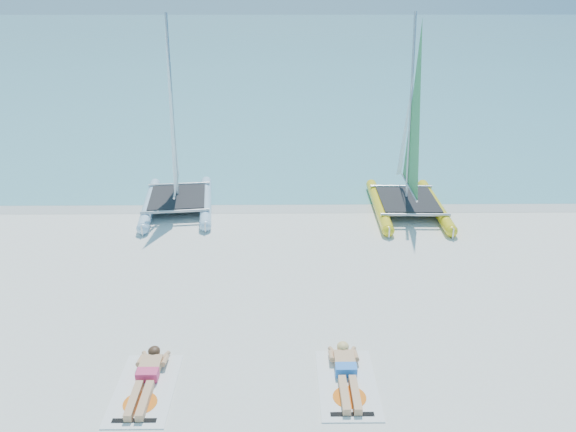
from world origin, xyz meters
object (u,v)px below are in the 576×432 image
sunbather_a (147,377)px  catamaran_yellow (409,148)px  catamaran_blue (174,152)px  sunbather_b (346,371)px  towel_b (347,384)px  towel_a (145,389)px

sunbather_a → catamaran_yellow: bearing=53.6°
catamaran_yellow → sunbather_a: size_ratio=3.38×
catamaran_blue → catamaran_yellow: 6.99m
sunbather_a → sunbather_b: bearing=1.8°
catamaran_blue → towel_b: 9.54m
catamaran_blue → catamaran_yellow: bearing=-6.3°
towel_b → catamaran_blue: bearing=117.4°
catamaran_yellow → towel_b: size_ratio=3.15×
catamaran_yellow → towel_a: catamaran_yellow is taller
towel_b → sunbather_b: 0.22m
sunbather_b → towel_b: bearing=-90.0°
catamaran_yellow → sunbather_b: (-2.67, -8.19, -1.72)m
towel_a → sunbather_a: (0.00, 0.19, 0.11)m
catamaran_blue → towel_b: size_ratio=3.13×
catamaran_yellow → sunbather_a: catamaran_yellow is taller
sunbather_a → sunbather_b: (3.44, 0.11, 0.00)m
catamaran_yellow → sunbather_a: bearing=-125.0°
sunbather_b → sunbather_a: bearing=-178.2°
towel_a → sunbather_a: 0.22m
sunbather_a → towel_b: sunbather_a is taller
catamaran_blue → towel_a: size_ratio=3.13×
catamaran_blue → sunbather_a: size_ratio=3.36×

